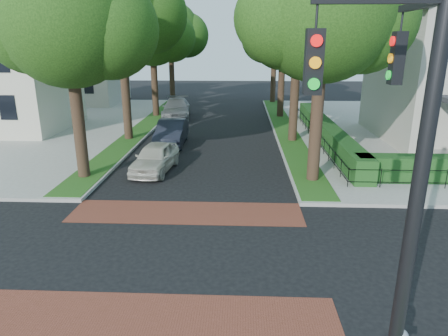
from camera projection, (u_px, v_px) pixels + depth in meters
The scene contains 20 objects.
ground at pixel (173, 254), 12.54m from camera, with size 120.00×120.00×0.00m, color black.
crosswalk_far at pixel (187, 212), 15.59m from camera, with size 9.00×2.20×0.01m, color brown.
crosswalk_near at pixel (151, 322), 9.49m from camera, with size 9.00×2.20×0.01m, color brown.
grass_strip_ne at pixel (284, 127), 30.47m from camera, with size 1.60×29.80×0.02m, color #184E16.
grass_strip_nw at pixel (145, 126), 30.91m from camera, with size 1.60×29.80×0.02m, color #184E16.
tree_right_near at pixel (326, 11), 16.91m from camera, with size 7.75×6.67×10.66m.
tree_right_mid at pixel (300, 15), 24.44m from camera, with size 8.25×7.09×11.22m.
tree_right_far at pixel (284, 36), 33.32m from camera, with size 7.25×6.23×9.74m.
tree_right_back at pixel (276, 33), 41.79m from camera, with size 7.50×6.45×10.20m.
tree_left_near at pixel (72, 21), 17.47m from camera, with size 7.50×6.45×10.20m.
tree_left_mid at pixel (122, 9), 24.78m from camera, with size 8.00×6.88×11.48m.
tree_left_far at pixel (154, 33), 33.70m from camera, with size 7.00×6.02×9.86m.
tree_left_back at pixel (172, 32), 42.21m from camera, with size 7.75×6.66×10.44m.
hedge_main_road at pixel (326, 132), 26.29m from camera, with size 1.00×18.00×1.20m, color #184116.
fence_main_road at pixel (314, 134), 26.37m from camera, with size 0.06×18.00×0.90m, color black, non-canonical shape.
house_left_far at pixel (76, 56), 42.16m from camera, with size 10.00×9.00×10.14m.
traffic_signal at pixel (407, 144), 6.72m from camera, with size 2.17×2.00×8.00m.
parked_car_front at pixel (155, 158), 20.42m from camera, with size 1.71×4.25×1.45m, color beige.
parked_car_middle at pixel (171, 133), 25.73m from camera, with size 1.69×4.85×1.60m, color black.
parked_car_rear at pixel (177, 108), 35.01m from camera, with size 2.33×5.74×1.66m, color slate.
Camera 1 is at (2.08, -11.07, 6.34)m, focal length 32.00 mm.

